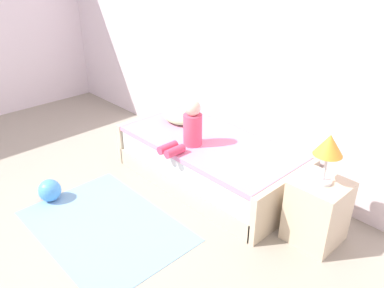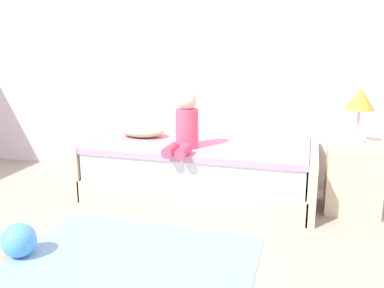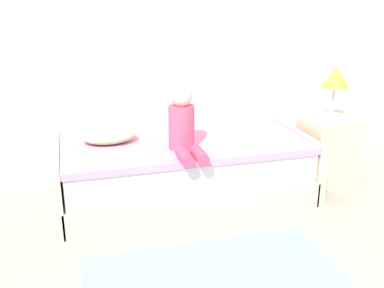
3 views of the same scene
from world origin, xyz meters
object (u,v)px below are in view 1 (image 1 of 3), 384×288
Objects in this scene: bed at (208,161)px; nightstand at (317,211)px; child_figure at (189,128)px; toy_ball at (50,190)px; pillow at (179,117)px; table_lamp at (329,147)px.

nightstand reaches higher than bed.
child_figure reaches higher than toy_ball.
child_figure reaches higher than bed.
nightstand is 1.36× the size of pillow.
bed is at bearing 74.46° from child_figure.
child_figure is 1.60m from toy_ball.
table_lamp reaches higher than child_figure.
pillow is 1.66m from toy_ball.
pillow is at bearing 176.79° from nightstand.
nightstand is (1.35, -0.01, 0.05)m from bed.
table_lamp is 1.45m from child_figure.
pillow reaches higher than nightstand.
table_lamp reaches higher than toy_ball.
pillow is (-0.60, 0.10, 0.32)m from bed.
pillow is 1.88× the size of toy_ball.
bed is 4.80× the size of pillow.
pillow is (-1.95, 0.11, 0.26)m from nightstand.
child_figure is 0.65m from pillow.
bed is at bearing 179.60° from nightstand.
table_lamp is at bearing 0.00° from nightstand.
toy_ball is (-0.26, -1.58, -0.45)m from pillow.
child_figure is (-1.41, -0.22, -0.23)m from table_lamp.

